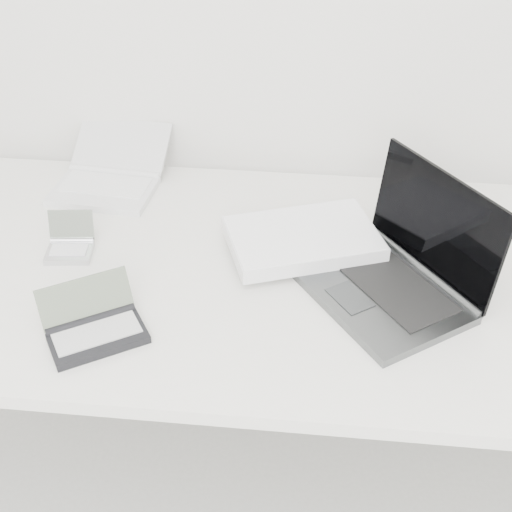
# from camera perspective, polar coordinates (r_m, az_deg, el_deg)

# --- Properties ---
(desk) EXTENTS (1.60, 0.80, 0.73)m
(desk) POSITION_cam_1_polar(r_m,az_deg,el_deg) (1.51, 1.29, -2.42)
(desk) COLOR white
(desk) RESTS_ON ground
(laptop_large) EXTENTS (0.55, 0.48, 0.23)m
(laptop_large) POSITION_cam_1_polar(r_m,az_deg,el_deg) (1.47, 7.43, 0.09)
(laptop_large) COLOR #525557
(laptop_large) RESTS_ON desk
(netbook_open_white) EXTENTS (0.26, 0.31, 0.10)m
(netbook_open_white) POSITION_cam_1_polar(r_m,az_deg,el_deg) (1.78, -11.66, 6.17)
(netbook_open_white) COLOR white
(netbook_open_white) RESTS_ON desk
(pda_silver) EXTENTS (0.11, 0.11, 0.08)m
(pda_silver) POSITION_cam_1_polar(r_m,az_deg,el_deg) (1.57, -14.64, 0.87)
(pda_silver) COLOR silver
(pda_silver) RESTS_ON desk
(palmtop_charcoal) EXTENTS (0.22, 0.20, 0.09)m
(palmtop_charcoal) POSITION_cam_1_polar(r_m,az_deg,el_deg) (1.35, -12.79, -5.62)
(palmtop_charcoal) COLOR black
(palmtop_charcoal) RESTS_ON desk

